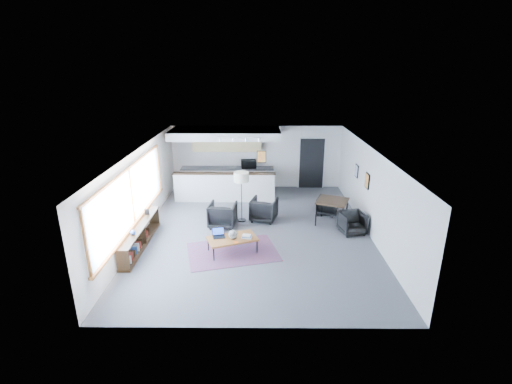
{
  "coord_description": "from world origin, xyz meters",
  "views": [
    {
      "loc": [
        0.09,
        -10.6,
        5.0
      ],
      "look_at": [
        0.01,
        0.4,
        1.17
      ],
      "focal_mm": 26.0,
      "sensor_mm": 36.0,
      "label": 1
    }
  ],
  "objects_px": {
    "book_stack": "(247,236)",
    "dining_chair_far": "(327,206)",
    "armchair_left": "(223,214)",
    "microwave": "(249,163)",
    "coffee_table": "(232,239)",
    "floor_lamp": "(241,179)",
    "dining_table": "(332,202)",
    "ceramic_pot": "(233,234)",
    "armchair_right": "(264,208)",
    "laptop": "(219,234)",
    "dining_chair_near": "(352,224)"
  },
  "relations": [
    {
      "from": "armchair_right",
      "to": "microwave",
      "type": "xyz_separation_m",
      "value": [
        -0.6,
        3.24,
        0.71
      ]
    },
    {
      "from": "book_stack",
      "to": "dining_table",
      "type": "xyz_separation_m",
      "value": [
        2.73,
        2.0,
        0.25
      ]
    },
    {
      "from": "laptop",
      "to": "armchair_left",
      "type": "distance_m",
      "value": 1.65
    },
    {
      "from": "laptop",
      "to": "dining_table",
      "type": "xyz_separation_m",
      "value": [
        3.52,
        1.92,
        0.22
      ]
    },
    {
      "from": "laptop",
      "to": "dining_chair_far",
      "type": "bearing_deg",
      "value": 24.21
    },
    {
      "from": "ceramic_pot",
      "to": "armchair_right",
      "type": "height_order",
      "value": "armchair_right"
    },
    {
      "from": "laptop",
      "to": "book_stack",
      "type": "bearing_deg",
      "value": -19.27
    },
    {
      "from": "floor_lamp",
      "to": "dining_chair_far",
      "type": "height_order",
      "value": "floor_lamp"
    },
    {
      "from": "armchair_left",
      "to": "ceramic_pot",
      "type": "bearing_deg",
      "value": 110.84
    },
    {
      "from": "coffee_table",
      "to": "floor_lamp",
      "type": "bearing_deg",
      "value": 64.54
    },
    {
      "from": "ceramic_pot",
      "to": "floor_lamp",
      "type": "height_order",
      "value": "floor_lamp"
    },
    {
      "from": "book_stack",
      "to": "dining_chair_far",
      "type": "height_order",
      "value": "dining_chair_far"
    },
    {
      "from": "dining_chair_near",
      "to": "microwave",
      "type": "distance_m",
      "value": 5.45
    },
    {
      "from": "coffee_table",
      "to": "dining_chair_far",
      "type": "distance_m",
      "value": 4.2
    },
    {
      "from": "coffee_table",
      "to": "microwave",
      "type": "height_order",
      "value": "microwave"
    },
    {
      "from": "laptop",
      "to": "microwave",
      "type": "bearing_deg",
      "value": 69.33
    },
    {
      "from": "ceramic_pot",
      "to": "book_stack",
      "type": "relative_size",
      "value": 0.86
    },
    {
      "from": "armchair_right",
      "to": "laptop",
      "type": "bearing_deg",
      "value": 74.72
    },
    {
      "from": "dining_chair_near",
      "to": "book_stack",
      "type": "bearing_deg",
      "value": -170.87
    },
    {
      "from": "coffee_table",
      "to": "book_stack",
      "type": "relative_size",
      "value": 5.01
    },
    {
      "from": "dining_chair_far",
      "to": "dining_table",
      "type": "bearing_deg",
      "value": 110.87
    },
    {
      "from": "dining_chair_far",
      "to": "armchair_right",
      "type": "bearing_deg",
      "value": 34.77
    },
    {
      "from": "dining_table",
      "to": "dining_chair_near",
      "type": "xyz_separation_m",
      "value": [
        0.5,
        -0.77,
        -0.41
      ]
    },
    {
      "from": "microwave",
      "to": "dining_chair_near",
      "type": "bearing_deg",
      "value": -60.54
    },
    {
      "from": "laptop",
      "to": "microwave",
      "type": "height_order",
      "value": "microwave"
    },
    {
      "from": "dining_table",
      "to": "microwave",
      "type": "xyz_separation_m",
      "value": [
        -2.82,
        3.47,
        0.4
      ]
    },
    {
      "from": "laptop",
      "to": "floor_lamp",
      "type": "bearing_deg",
      "value": 61.84
    },
    {
      "from": "coffee_table",
      "to": "dining_table",
      "type": "relative_size",
      "value": 1.22
    },
    {
      "from": "armchair_left",
      "to": "laptop",
      "type": "bearing_deg",
      "value": 98.17
    },
    {
      "from": "coffee_table",
      "to": "book_stack",
      "type": "bearing_deg",
      "value": -18.13
    },
    {
      "from": "laptop",
      "to": "ceramic_pot",
      "type": "bearing_deg",
      "value": -33.87
    },
    {
      "from": "laptop",
      "to": "ceramic_pot",
      "type": "distance_m",
      "value": 0.44
    },
    {
      "from": "book_stack",
      "to": "armchair_left",
      "type": "distance_m",
      "value": 1.92
    },
    {
      "from": "dining_chair_near",
      "to": "microwave",
      "type": "xyz_separation_m",
      "value": [
        -3.32,
        4.24,
        0.81
      ]
    },
    {
      "from": "laptop",
      "to": "floor_lamp",
      "type": "relative_size",
      "value": 0.23
    },
    {
      "from": "armchair_right",
      "to": "dining_chair_near",
      "type": "bearing_deg",
      "value": 175.67
    },
    {
      "from": "ceramic_pot",
      "to": "armchair_right",
      "type": "distance_m",
      "value": 2.47
    },
    {
      "from": "laptop",
      "to": "armchair_left",
      "type": "relative_size",
      "value": 0.44
    },
    {
      "from": "armchair_left",
      "to": "dining_chair_near",
      "type": "distance_m",
      "value": 4.09
    },
    {
      "from": "book_stack",
      "to": "armchair_left",
      "type": "relative_size",
      "value": 0.35
    },
    {
      "from": "floor_lamp",
      "to": "armchair_right",
      "type": "bearing_deg",
      "value": 5.05
    },
    {
      "from": "laptop",
      "to": "floor_lamp",
      "type": "xyz_separation_m",
      "value": [
        0.55,
        2.09,
        0.97
      ]
    },
    {
      "from": "coffee_table",
      "to": "book_stack",
      "type": "distance_m",
      "value": 0.41
    },
    {
      "from": "armchair_left",
      "to": "dining_table",
      "type": "bearing_deg",
      "value": -168.94
    },
    {
      "from": "armchair_right",
      "to": "floor_lamp",
      "type": "height_order",
      "value": "floor_lamp"
    },
    {
      "from": "armchair_left",
      "to": "microwave",
      "type": "bearing_deg",
      "value": -94.47
    },
    {
      "from": "floor_lamp",
      "to": "dining_chair_far",
      "type": "xyz_separation_m",
      "value": [
        2.96,
        0.61,
        -1.18
      ]
    },
    {
      "from": "book_stack",
      "to": "microwave",
      "type": "relative_size",
      "value": 0.51
    },
    {
      "from": "microwave",
      "to": "dining_table",
      "type": "bearing_deg",
      "value": -59.58
    },
    {
      "from": "book_stack",
      "to": "armchair_right",
      "type": "xyz_separation_m",
      "value": [
        0.51,
        2.23,
        -0.06
      ]
    }
  ]
}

